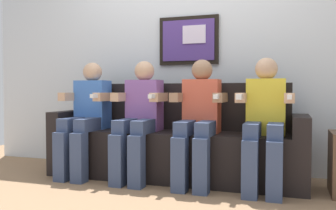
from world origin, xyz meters
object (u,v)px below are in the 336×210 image
(person_leftmost, at_px, (87,114))
(person_rightmost, at_px, (265,118))
(person_left_center, at_px, (140,115))
(couch, at_px, (174,145))
(person_right_center, at_px, (199,116))

(person_leftmost, height_order, person_rightmost, same)
(person_left_center, xyz_separation_m, person_rightmost, (1.12, -0.00, 0.00))
(couch, xyz_separation_m, person_right_center, (0.28, -0.17, 0.29))
(couch, relative_size, person_right_center, 2.16)
(couch, height_order, person_right_center, person_right_center)
(couch, bearing_deg, person_right_center, -30.85)
(couch, relative_size, person_leftmost, 2.16)
(couch, height_order, person_left_center, person_left_center)
(person_rightmost, bearing_deg, couch, 168.69)
(person_left_center, bearing_deg, person_right_center, 0.00)
(person_leftmost, bearing_deg, couch, 11.29)
(person_leftmost, height_order, person_left_center, same)
(person_leftmost, bearing_deg, person_left_center, 0.00)
(person_rightmost, bearing_deg, person_left_center, 179.98)
(couch, bearing_deg, person_left_center, -149.06)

